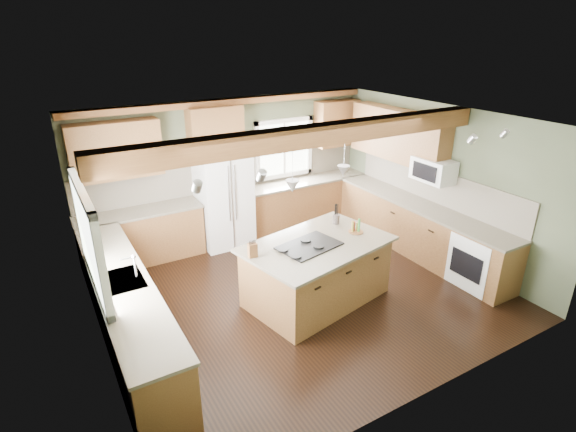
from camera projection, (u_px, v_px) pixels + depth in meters
floor at (299, 291)px, 6.90m from camera, size 5.60×5.60×0.00m
ceiling at (301, 121)px, 5.90m from camera, size 5.60×5.60×0.00m
wall_back at (230, 169)px, 8.39m from camera, size 5.60×0.00×5.60m
wall_left at (90, 260)px, 5.10m from camera, size 0.00×5.00×5.00m
wall_right at (438, 181)px, 7.70m from camera, size 0.00×5.00×5.00m
ceiling_beam at (313, 135)px, 5.70m from camera, size 5.55×0.26×0.26m
soffit_trim at (228, 102)px, 7.83m from camera, size 5.55×0.20×0.10m
backsplash_back at (230, 173)px, 8.41m from camera, size 5.58×0.03×0.58m
backsplash_right at (435, 186)px, 7.77m from camera, size 0.03×3.70×0.58m
base_cab_back_left at (142, 237)px, 7.65m from camera, size 2.02×0.60×0.88m
counter_back_left at (139, 212)px, 7.48m from camera, size 2.06×0.64×0.04m
base_cab_back_right at (305, 202)px, 9.18m from camera, size 2.62×0.60×0.88m
counter_back_right at (305, 181)px, 9.00m from camera, size 2.66×0.64×0.04m
base_cab_left at (127, 313)px, 5.61m from camera, size 0.60×3.70×0.88m
counter_left at (122, 281)px, 5.43m from camera, size 0.64×3.74×0.04m
base_cab_right at (418, 229)px, 7.93m from camera, size 0.60×3.70×0.88m
counter_right at (421, 205)px, 7.76m from camera, size 0.64×3.74×0.04m
upper_cab_back_left at (115, 150)px, 7.07m from camera, size 1.40×0.35×0.90m
upper_cab_over_fridge at (215, 127)px, 7.78m from camera, size 0.96×0.35×0.70m
upper_cab_right at (398, 135)px, 8.08m from camera, size 0.35×2.20×0.90m
upper_cab_back_corner at (337, 123)px, 9.07m from camera, size 0.90×0.35×0.90m
window_left at (88, 238)px, 5.05m from camera, size 0.04×1.60×1.05m
window_back at (283, 148)px, 8.81m from camera, size 1.10×0.04×1.00m
sink at (122, 281)px, 5.43m from camera, size 0.50×0.65×0.03m
faucet at (135, 267)px, 5.46m from camera, size 0.02×0.02×0.28m
dishwasher at (156, 378)px, 4.59m from camera, size 0.60×0.60×0.84m
oven at (479, 261)px, 6.90m from camera, size 0.60×0.72×0.84m
microwave at (433, 170)px, 7.46m from camera, size 0.40×0.70×0.38m
pendant_left at (292, 186)px, 5.69m from camera, size 0.18×0.18×0.16m
pendant_right at (343, 171)px, 6.28m from camera, size 0.18×0.18×0.16m
refrigerator at (224, 198)px, 8.10m from camera, size 0.90×0.74×1.80m
island at (317, 272)px, 6.54m from camera, size 2.14×1.55×0.88m
island_top at (317, 244)px, 6.36m from camera, size 2.29×1.71×0.04m
cooktop at (309, 246)px, 6.25m from camera, size 0.94×0.72×0.02m
knife_block at (253, 250)px, 5.94m from camera, size 0.12×0.10×0.19m
utensil_crock at (336, 219)px, 6.97m from camera, size 0.14×0.14×0.15m
bottle_tray at (356, 226)px, 6.65m from camera, size 0.25×0.25×0.20m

